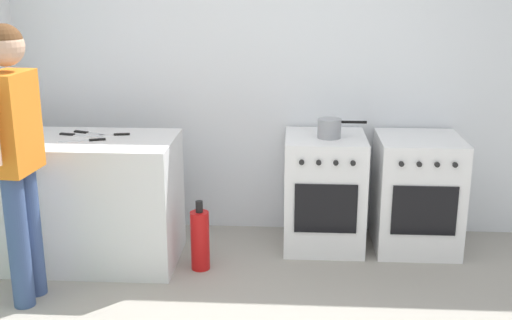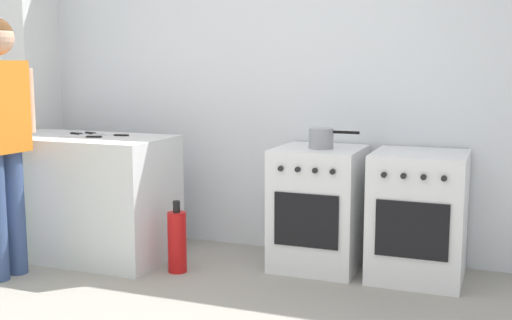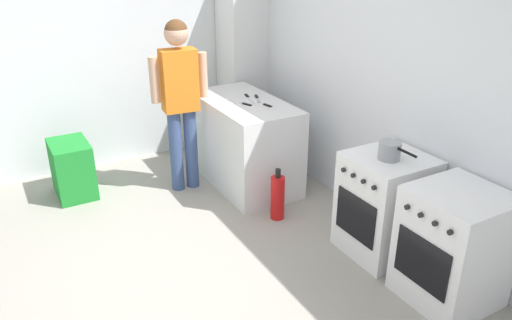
# 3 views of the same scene
# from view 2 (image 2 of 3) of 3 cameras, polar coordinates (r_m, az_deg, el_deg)

# --- Properties ---
(back_wall) EXTENTS (6.00, 0.10, 2.60)m
(back_wall) POSITION_cam_2_polar(r_m,az_deg,el_deg) (4.89, 2.96, 7.05)
(back_wall) COLOR silver
(back_wall) RESTS_ON ground
(counter_unit) EXTENTS (1.30, 0.70, 0.90)m
(counter_unit) POSITION_cam_2_polar(r_m,az_deg,el_deg) (4.94, -15.04, -3.14)
(counter_unit) COLOR silver
(counter_unit) RESTS_ON ground
(oven_left) EXTENTS (0.59, 0.62, 0.85)m
(oven_left) POSITION_cam_2_polar(r_m,az_deg,el_deg) (4.54, 5.59, -4.21)
(oven_left) COLOR white
(oven_left) RESTS_ON ground
(oven_right) EXTENTS (0.60, 0.62, 0.85)m
(oven_right) POSITION_cam_2_polar(r_m,az_deg,el_deg) (4.41, 14.22, -4.81)
(oven_right) COLOR white
(oven_right) RESTS_ON ground
(pot) EXTENTS (0.35, 0.17, 0.14)m
(pot) POSITION_cam_2_polar(r_m,az_deg,el_deg) (4.41, 5.84, 1.93)
(pot) COLOR gray
(pot) RESTS_ON oven_left
(knife_chef) EXTENTS (0.30, 0.13, 0.01)m
(knife_chef) POSITION_cam_2_polar(r_m,az_deg,el_deg) (4.79, -15.20, 2.00)
(knife_chef) COLOR silver
(knife_chef) RESTS_ON counter_unit
(knife_carving) EXTENTS (0.33, 0.11, 0.01)m
(knife_carving) POSITION_cam_2_polar(r_m,az_deg,el_deg) (4.95, -14.97, 2.21)
(knife_carving) COLOR silver
(knife_carving) RESTS_ON counter_unit
(knife_utility) EXTENTS (0.25, 0.12, 0.01)m
(knife_utility) POSITION_cam_2_polar(r_m,az_deg,el_deg) (4.99, -14.12, 2.29)
(knife_utility) COLOR silver
(knife_utility) RESTS_ON counter_unit
(knife_paring) EXTENTS (0.21, 0.06, 0.01)m
(knife_paring) POSITION_cam_2_polar(r_m,az_deg,el_deg) (4.84, -12.22, 2.17)
(knife_paring) COLOR silver
(knife_paring) RESTS_ON counter_unit
(person) EXTENTS (0.23, 0.57, 1.72)m
(person) POSITION_cam_2_polar(r_m,az_deg,el_deg) (4.51, -21.75, 3.08)
(person) COLOR #384C7A
(person) RESTS_ON ground
(fire_extinguisher) EXTENTS (0.13, 0.13, 0.50)m
(fire_extinguisher) POSITION_cam_2_polar(r_m,az_deg,el_deg) (4.48, -7.03, -7.18)
(fire_extinguisher) COLOR red
(fire_extinguisher) RESTS_ON ground
(larder_cabinet) EXTENTS (0.48, 0.44, 2.00)m
(larder_cabinet) POSITION_cam_2_polar(r_m,az_deg,el_deg) (5.83, -20.00, 3.83)
(larder_cabinet) COLOR silver
(larder_cabinet) RESTS_ON ground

